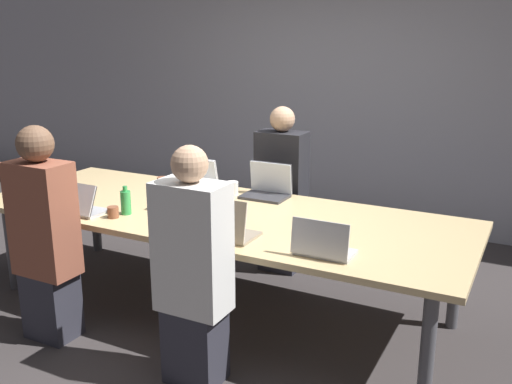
{
  "coord_description": "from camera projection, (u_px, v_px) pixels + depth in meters",
  "views": [
    {
      "loc": [
        2.02,
        -3.3,
        1.94
      ],
      "look_at": [
        0.27,
        0.1,
        0.89
      ],
      "focal_mm": 40.0,
      "sensor_mm": 36.0,
      "label": 1
    }
  ],
  "objects": [
    {
      "name": "cup_near_left",
      "position": [
        113.0,
        212.0,
        3.88
      ],
      "size": [
        0.08,
        0.08,
        0.08
      ],
      "color": "brown",
      "rests_on": "conference_table"
    },
    {
      "name": "person_near_midright",
      "position": [
        193.0,
        272.0,
        3.16
      ],
      "size": [
        0.4,
        0.24,
        1.39
      ],
      "rotation": [
        0.0,
        0.0,
        3.14
      ],
      "color": "#2D2D38",
      "rests_on": "ground_plane"
    },
    {
      "name": "cup_far_midleft",
      "position": [
        163.0,
        182.0,
        4.69
      ],
      "size": [
        0.09,
        0.09,
        0.08
      ],
      "color": "brown",
      "rests_on": "conference_table"
    },
    {
      "name": "ground_plane",
      "position": [
        218.0,
        306.0,
        4.23
      ],
      "size": [
        24.0,
        24.0,
        0.0
      ],
      "primitive_type": "plane",
      "color": "#383333"
    },
    {
      "name": "stapler",
      "position": [
        156.0,
        204.0,
        4.12
      ],
      "size": [
        0.07,
        0.16,
        0.05
      ],
      "rotation": [
        0.0,
        0.0,
        0.18
      ],
      "color": "black",
      "rests_on": "conference_table"
    },
    {
      "name": "laptop_near_left",
      "position": [
        80.0,
        205.0,
        3.96
      ],
      "size": [
        0.31,
        0.23,
        0.22
      ],
      "rotation": [
        0.0,
        0.0,
        3.14
      ],
      "color": "#B7B7BC",
      "rests_on": "conference_table"
    },
    {
      "name": "conference_table",
      "position": [
        216.0,
        218.0,
        4.05
      ],
      "size": [
        3.54,
        1.3,
        0.74
      ],
      "color": "#D6B77F",
      "rests_on": "ground_plane"
    },
    {
      "name": "person_near_left",
      "position": [
        45.0,
        238.0,
        3.64
      ],
      "size": [
        0.4,
        0.24,
        1.42
      ],
      "rotation": [
        0.0,
        0.0,
        3.14
      ],
      "color": "#2D2D38",
      "rests_on": "ground_plane"
    },
    {
      "name": "notebook",
      "position": [
        200.0,
        214.0,
        3.94
      ],
      "size": [
        0.17,
        0.15,
        0.02
      ],
      "rotation": [
        0.0,
        0.0,
        -0.01
      ],
      "color": "silver",
      "rests_on": "conference_table"
    },
    {
      "name": "cup_far_center",
      "position": [
        232.0,
        188.0,
        4.44
      ],
      "size": [
        0.1,
        0.1,
        0.1
      ],
      "color": "white",
      "rests_on": "conference_table"
    },
    {
      "name": "laptop_near_midright",
      "position": [
        224.0,
        227.0,
        3.47
      ],
      "size": [
        0.36,
        0.26,
        0.27
      ],
      "rotation": [
        0.0,
        0.0,
        3.14
      ],
      "color": "gray",
      "rests_on": "conference_table"
    },
    {
      "name": "laptop_near_right",
      "position": [
        323.0,
        245.0,
        3.2
      ],
      "size": [
        0.33,
        0.22,
        0.22
      ],
      "rotation": [
        0.0,
        0.0,
        3.14
      ],
      "color": "#B7B7BC",
      "rests_on": "conference_table"
    },
    {
      "name": "laptop_far_midleft",
      "position": [
        196.0,
        180.0,
        4.61
      ],
      "size": [
        0.34,
        0.24,
        0.25
      ],
      "color": "silver",
      "rests_on": "conference_table"
    },
    {
      "name": "laptop_far_center",
      "position": [
        268.0,
        187.0,
        4.39
      ],
      "size": [
        0.35,
        0.25,
        0.26
      ],
      "color": "#333338",
      "rests_on": "conference_table"
    },
    {
      "name": "person_far_center",
      "position": [
        281.0,
        193.0,
        4.74
      ],
      "size": [
        0.4,
        0.24,
        1.39
      ],
      "color": "#2D2D38",
      "rests_on": "ground_plane"
    },
    {
      "name": "curtain_wall",
      "position": [
        334.0,
        89.0,
        5.91
      ],
      "size": [
        12.0,
        0.06,
        2.8
      ],
      "color": "#9999A3",
      "rests_on": "ground_plane"
    },
    {
      "name": "bottle_near_left",
      "position": [
        126.0,
        202.0,
        3.95
      ],
      "size": [
        0.07,
        0.07,
        0.2
      ],
      "color": "green",
      "rests_on": "conference_table"
    }
  ]
}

